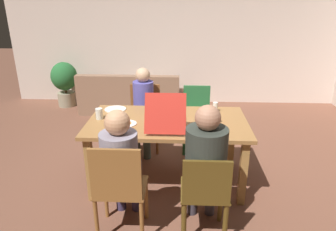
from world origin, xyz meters
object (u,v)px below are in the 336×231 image
object	(u,v)px
person_0	(121,160)
plate_1	(115,109)
dining_table	(168,128)
drinking_glass_0	(99,114)
pizza_box_0	(167,119)
plate_0	(127,123)
drinking_glass_3	(215,107)
potted_plant	(65,81)
drinking_glass_2	(115,128)
chair_3	(196,115)
chair_1	(145,112)
drinking_glass_1	(215,118)
chair_0	(119,186)
chair_2	(205,195)
person_2	(205,160)
person_1	(143,105)
couch	(130,96)

from	to	relation	value
person_0	plate_1	size ratio (longest dim) A/B	4.62
person_0	plate_1	bearing A→B (deg)	104.03
dining_table	drinking_glass_0	bearing A→B (deg)	178.92
dining_table	pizza_box_0	size ratio (longest dim) A/B	2.99
plate_0	drinking_glass_3	size ratio (longest dim) A/B	1.78
plate_0	potted_plant	size ratio (longest dim) A/B	0.24
drinking_glass_2	plate_0	bearing A→B (deg)	75.79
person_0	chair_3	bearing A→B (deg)	66.40
chair_1	drinking_glass_0	bearing A→B (deg)	-112.92
drinking_glass_1	drinking_glass_2	bearing A→B (deg)	-161.77
chair_0	chair_1	bearing A→B (deg)	90.00
drinking_glass_0	chair_3	bearing A→B (deg)	37.93
chair_0	potted_plant	xyz separation A→B (m)	(-1.79, 3.59, -0.02)
pizza_box_0	drinking_glass_3	size ratio (longest dim) A/B	5.01
chair_2	person_2	world-z (taller)	person_2
person_2	plate_0	distance (m)	1.05
plate_1	potted_plant	world-z (taller)	potted_plant
chair_0	chair_2	distance (m)	0.74
chair_0	person_2	bearing A→B (deg)	9.80
dining_table	chair_1	distance (m)	1.03
chair_2	drinking_glass_0	world-z (taller)	drinking_glass_0
chair_1	person_0	bearing A→B (deg)	-90.00
person_1	plate_1	distance (m)	0.55
person_2	drinking_glass_0	distance (m)	1.41
dining_table	person_0	bearing A→B (deg)	-115.25
chair_2	plate_0	size ratio (longest dim) A/B	4.12
pizza_box_0	drinking_glass_2	xyz separation A→B (m)	(-0.50, -0.30, 0.01)
dining_table	plate_1	xyz separation A→B (m)	(-0.65, 0.32, 0.10)
couch	potted_plant	xyz separation A→B (m)	(-1.34, 0.22, 0.24)
person_0	drinking_glass_1	world-z (taller)	person_0
plate_0	potted_plant	distance (m)	3.28
chair_1	plate_1	distance (m)	0.73
drinking_glass_3	potted_plant	size ratio (longest dim) A/B	0.13
chair_1	drinking_glass_1	world-z (taller)	drinking_glass_1
dining_table	drinking_glass_3	world-z (taller)	drinking_glass_3
person_1	pizza_box_0	xyz separation A→B (m)	(0.37, -0.88, 0.14)
potted_plant	drinking_glass_2	bearing A→B (deg)	-61.37
drinking_glass_2	drinking_glass_3	bearing A→B (deg)	33.86
chair_3	dining_table	bearing A→B (deg)	-112.11
person_0	person_1	xyz separation A→B (m)	(0.00, 1.58, -0.02)
chair_0	person_1	xyz separation A→B (m)	(0.00, 1.72, 0.15)
drinking_glass_2	couch	world-z (taller)	drinking_glass_2
drinking_glass_3	potted_plant	bearing A→B (deg)	139.25
chair_2	person_2	size ratio (longest dim) A/B	0.69
chair_2	pizza_box_0	bearing A→B (deg)	114.13
chair_2	chair_3	world-z (taller)	chair_3
pizza_box_0	drinking_glass_3	bearing A→B (deg)	36.21
plate_1	couch	world-z (taller)	plate_1
chair_0	drinking_glass_1	size ratio (longest dim) A/B	6.79
drinking_glass_0	drinking_glass_3	world-z (taller)	drinking_glass_0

